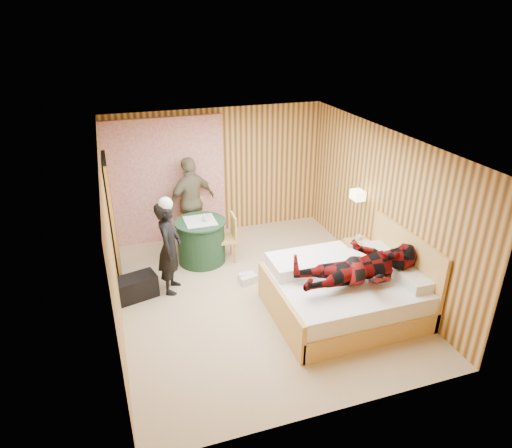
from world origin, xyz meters
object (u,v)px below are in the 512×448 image
object	(u,v)px
man_on_bed	(362,259)
chair_near	(228,234)
chair_far	(194,218)
round_table	(201,241)
wall_lamp	(358,195)
man_at_table	(192,202)
nightstand	(360,258)
woman_standing	(169,248)
duffel_bag	(136,287)
bed	(347,292)

from	to	relation	value
man_on_bed	chair_near	bearing A→B (deg)	119.30
chair_far	round_table	bearing A→B (deg)	-81.13
wall_lamp	chair_near	bearing A→B (deg)	159.04
man_at_table	man_on_bed	bearing A→B (deg)	95.06
chair_far	chair_near	world-z (taller)	chair_far
nightstand	round_table	bearing A→B (deg)	153.40
chair_near	woman_standing	world-z (taller)	woman_standing
man_at_table	chair_near	bearing A→B (deg)	94.62
round_table	wall_lamp	bearing A→B (deg)	-19.52
duffel_bag	woman_standing	bearing A→B (deg)	-9.88
chair_far	woman_standing	xyz separation A→B (m)	(-0.67, -1.49, 0.23)
woman_standing	man_on_bed	world-z (taller)	man_on_bed
bed	round_table	size ratio (longest dim) A/B	2.41
chair_near	wall_lamp	bearing A→B (deg)	72.08
chair_far	man_at_table	distance (m)	0.33
woman_standing	wall_lamp	bearing A→B (deg)	-72.57
nightstand	chair_near	world-z (taller)	chair_near
chair_near	man_at_table	xyz separation A→B (m)	(-0.47, 0.86, 0.35)
round_table	man_at_table	world-z (taller)	man_at_table
wall_lamp	woman_standing	xyz separation A→B (m)	(-3.19, 0.12, -0.54)
woman_standing	man_at_table	world-z (taller)	man_at_table
nightstand	round_table	size ratio (longest dim) A/B	0.64
chair_near	woman_standing	distance (m)	1.33
chair_near	duffel_bag	distance (m)	1.88
wall_lamp	bed	distance (m)	1.79
bed	nightstand	bearing A→B (deg)	50.79
round_table	man_on_bed	bearing A→B (deg)	-53.81
wall_lamp	man_on_bed	world-z (taller)	man_on_bed
wall_lamp	round_table	size ratio (longest dim) A/B	0.29
wall_lamp	man_at_table	size ratio (longest dim) A/B	0.15
wall_lamp	chair_far	xyz separation A→B (m)	(-2.53, 1.61, -0.76)
chair_near	duffel_bag	size ratio (longest dim) A/B	1.35
bed	man_at_table	bearing A→B (deg)	120.56
round_table	woman_standing	distance (m)	1.08
chair_far	chair_near	xyz separation A→B (m)	(0.46, -0.82, -0.03)
woman_standing	duffel_bag	bearing A→B (deg)	114.38
man_on_bed	duffel_bag	bearing A→B (deg)	152.11
chair_far	man_at_table	size ratio (longest dim) A/B	0.54
nightstand	chair_near	bearing A→B (deg)	150.57
duffel_bag	man_on_bed	world-z (taller)	man_on_bed
duffel_bag	man_at_table	size ratio (longest dim) A/B	0.38
bed	duffel_bag	xyz separation A→B (m)	(-2.97, 1.36, -0.16)
wall_lamp	man_on_bed	distance (m)	1.72
nightstand	chair_near	xyz separation A→B (m)	(-2.02, 1.14, 0.22)
round_table	bed	bearing A→B (deg)	-51.54
wall_lamp	man_at_table	world-z (taller)	man_at_table
chair_far	woman_standing	bearing A→B (deg)	-104.16
bed	round_table	distance (m)	2.79
woman_standing	man_at_table	distance (m)	1.67
nightstand	chair_far	xyz separation A→B (m)	(-2.48, 1.96, 0.25)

